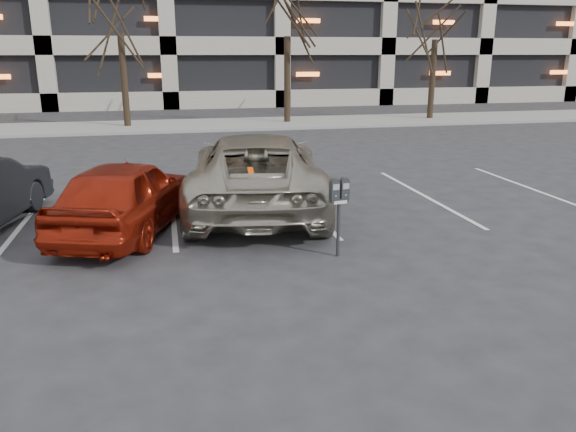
# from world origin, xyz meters

# --- Properties ---
(ground) EXTENTS (140.00, 140.00, 0.00)m
(ground) POSITION_xyz_m (0.00, 0.00, 0.00)
(ground) COLOR #28282B
(ground) RESTS_ON ground
(sidewalk) EXTENTS (80.00, 4.00, 0.12)m
(sidewalk) POSITION_xyz_m (0.00, 16.00, 0.06)
(sidewalk) COLOR gray
(sidewalk) RESTS_ON ground
(stall_lines) EXTENTS (16.90, 5.20, 0.00)m
(stall_lines) POSITION_xyz_m (-1.40, 2.30, 0.01)
(stall_lines) COLOR silver
(stall_lines) RESTS_ON ground
(parking_meter) EXTENTS (0.34, 0.17, 1.25)m
(parking_meter) POSITION_xyz_m (1.12, -1.01, 0.96)
(parking_meter) COLOR black
(parking_meter) RESTS_ON ground
(suv_silver) EXTENTS (3.42, 5.97, 1.57)m
(suv_silver) POSITION_xyz_m (0.32, 2.10, 0.78)
(suv_silver) COLOR #AFA895
(suv_silver) RESTS_ON ground
(car_red) EXTENTS (2.75, 4.26, 1.35)m
(car_red) POSITION_xyz_m (-2.21, 1.03, 0.67)
(car_red) COLOR #9A1F0E
(car_red) RESTS_ON ground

